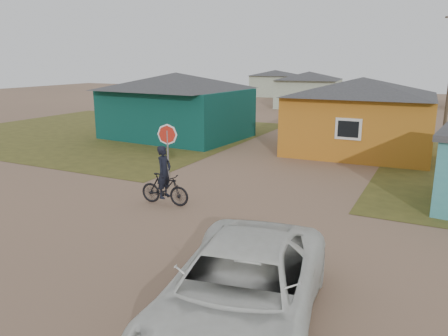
{
  "coord_description": "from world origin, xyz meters",
  "views": [
    {
      "loc": [
        6.34,
        -9.46,
        4.79
      ],
      "look_at": [
        0.07,
        3.0,
        1.3
      ],
      "focal_mm": 35.0,
      "sensor_mm": 36.0,
      "label": 1
    }
  ],
  "objects": [
    {
      "name": "ground",
      "position": [
        0.0,
        0.0,
        0.0
      ],
      "size": [
        120.0,
        120.0,
        0.0
      ],
      "primitive_type": "plane",
      "color": "#8A674F"
    },
    {
      "name": "grass_nw",
      "position": [
        -14.0,
        13.0,
        0.01
      ],
      "size": [
        20.0,
        18.0,
        0.0
      ],
      "primitive_type": "cube",
      "color": "brown",
      "rests_on": "ground"
    },
    {
      "name": "house_teal",
      "position": [
        -8.5,
        13.5,
        2.05
      ],
      "size": [
        8.93,
        7.08,
        4.0
      ],
      "color": "#0A3731",
      "rests_on": "ground"
    },
    {
      "name": "house_yellow",
      "position": [
        2.5,
        14.0,
        2.0
      ],
      "size": [
        7.72,
        6.76,
        3.9
      ],
      "color": "#BB6F1C",
      "rests_on": "ground"
    },
    {
      "name": "house_pale_west",
      "position": [
        -6.0,
        34.0,
        1.86
      ],
      "size": [
        7.04,
        6.15,
        3.6
      ],
      "color": "#A7B49B",
      "rests_on": "ground"
    },
    {
      "name": "house_pale_north",
      "position": [
        -14.0,
        46.0,
        1.75
      ],
      "size": [
        6.28,
        5.81,
        3.4
      ],
      "color": "#A7B49B",
      "rests_on": "ground"
    },
    {
      "name": "stop_sign",
      "position": [
        -2.81,
        4.01,
        1.8
      ],
      "size": [
        0.79,
        0.2,
        2.45
      ],
      "color": "gray",
      "rests_on": "ground"
    },
    {
      "name": "cyclist",
      "position": [
        -1.77,
        2.21,
        0.73
      ],
      "size": [
        1.81,
        0.67,
        2.02
      ],
      "color": "black",
      "rests_on": "ground"
    },
    {
      "name": "vehicle",
      "position": [
        3.48,
        -3.09,
        0.79
      ],
      "size": [
        3.6,
        6.08,
        1.59
      ],
      "primitive_type": "imported",
      "rotation": [
        0.0,
        0.0,
        0.18
      ],
      "color": "white",
      "rests_on": "ground"
    }
  ]
}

